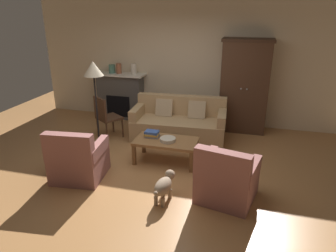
# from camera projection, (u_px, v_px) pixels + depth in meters

# --- Properties ---
(ground_plane) EXTENTS (9.60, 9.60, 0.00)m
(ground_plane) POSITION_uv_depth(u_px,v_px,m) (152.00, 167.00, 5.41)
(ground_plane) COLOR #B27A47
(back_wall) EXTENTS (7.20, 0.10, 2.80)m
(back_wall) POSITION_uv_depth(u_px,v_px,m) (185.00, 63.00, 7.20)
(back_wall) COLOR beige
(back_wall) RESTS_ON ground
(fireplace) EXTENTS (1.26, 0.48, 1.12)m
(fireplace) POSITION_uv_depth(u_px,v_px,m) (121.00, 95.00, 7.65)
(fireplace) COLOR #4C4947
(fireplace) RESTS_ON ground
(armoire) EXTENTS (1.06, 0.57, 2.01)m
(armoire) POSITION_uv_depth(u_px,v_px,m) (244.00, 86.00, 6.70)
(armoire) COLOR #472D1E
(armoire) RESTS_ON ground
(couch) EXTENTS (1.96, 0.96, 0.86)m
(couch) POSITION_uv_depth(u_px,v_px,m) (179.00, 124.00, 6.50)
(couch) COLOR tan
(couch) RESTS_ON ground
(coffee_table) EXTENTS (1.10, 0.60, 0.42)m
(coffee_table) POSITION_uv_depth(u_px,v_px,m) (166.00, 143.00, 5.47)
(coffee_table) COLOR olive
(coffee_table) RESTS_ON ground
(fruit_bowl) EXTENTS (0.28, 0.28, 0.06)m
(fruit_bowl) POSITION_uv_depth(u_px,v_px,m) (168.00, 140.00, 5.40)
(fruit_bowl) COLOR beige
(fruit_bowl) RESTS_ON coffee_table
(book_stack) EXTENTS (0.25, 0.18, 0.12)m
(book_stack) POSITION_uv_depth(u_px,v_px,m) (152.00, 134.00, 5.56)
(book_stack) COLOR gray
(book_stack) RESTS_ON coffee_table
(mantel_vase_jade) EXTENTS (0.15, 0.15, 0.20)m
(mantel_vase_jade) POSITION_uv_depth(u_px,v_px,m) (112.00, 69.00, 7.44)
(mantel_vase_jade) COLOR slate
(mantel_vase_jade) RESTS_ON fireplace
(mantel_vase_terracotta) EXTENTS (0.13, 0.13, 0.24)m
(mantel_vase_terracotta) POSITION_uv_depth(u_px,v_px,m) (119.00, 68.00, 7.39)
(mantel_vase_terracotta) COLOR #A86042
(mantel_vase_terracotta) RESTS_ON fireplace
(mantel_vase_cream) EXTENTS (0.14, 0.14, 0.25)m
(mantel_vase_cream) POSITION_uv_depth(u_px,v_px,m) (134.00, 69.00, 7.30)
(mantel_vase_cream) COLOR beige
(mantel_vase_cream) RESTS_ON fireplace
(armchair_near_left) EXTENTS (0.85, 0.85, 0.88)m
(armchair_near_left) POSITION_uv_depth(u_px,v_px,m) (78.00, 161.00, 4.95)
(armchair_near_left) COLOR #935B56
(armchair_near_left) RESTS_ON ground
(armchair_near_right) EXTENTS (0.91, 0.91, 0.88)m
(armchair_near_right) POSITION_uv_depth(u_px,v_px,m) (226.00, 180.00, 4.39)
(armchair_near_right) COLOR #935B56
(armchair_near_right) RESTS_ON ground
(side_chair_wooden) EXTENTS (0.61, 0.61, 0.90)m
(side_chair_wooden) POSITION_uv_depth(u_px,v_px,m) (105.00, 115.00, 6.44)
(side_chair_wooden) COLOR #472D1E
(side_chair_wooden) RESTS_ON ground
(floor_lamp) EXTENTS (0.36, 0.36, 1.71)m
(floor_lamp) POSITION_uv_depth(u_px,v_px,m) (94.00, 74.00, 5.57)
(floor_lamp) COLOR black
(floor_lamp) RESTS_ON ground
(dog) EXTENTS (0.26, 0.57, 0.39)m
(dog) POSITION_uv_depth(u_px,v_px,m) (164.00, 185.00, 4.40)
(dog) COLOR gray
(dog) RESTS_ON ground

